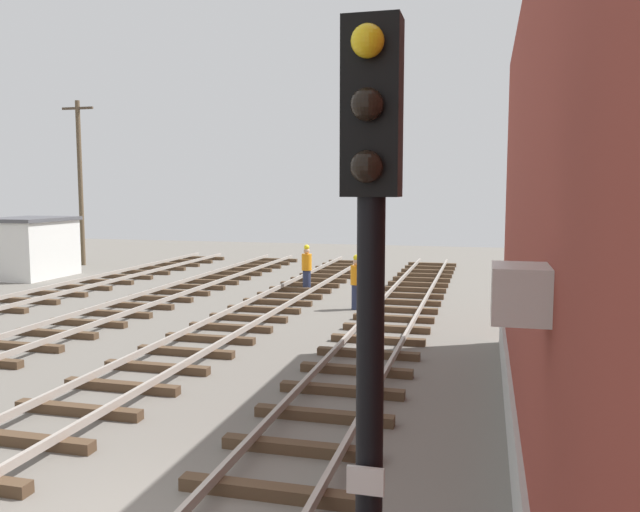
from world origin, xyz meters
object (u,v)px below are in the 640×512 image
(control_hut, at_px, (30,247))
(utility_pole_far, at_px, (80,180))
(track_worker_distant, at_px, (307,268))
(parked_car_green, at_px, (3,251))
(signal_mast, at_px, (370,320))
(track_worker_foreground, at_px, (356,282))

(control_hut, distance_m, utility_pole_far, 5.72)
(utility_pole_far, bearing_deg, track_worker_distant, -21.71)
(utility_pole_far, bearing_deg, parked_car_green, -138.86)
(parked_car_green, height_order, utility_pole_far, utility_pole_far)
(signal_mast, bearing_deg, parked_car_green, 134.53)
(parked_car_green, relative_size, track_worker_foreground, 2.25)
(control_hut, distance_m, parked_car_green, 4.11)
(utility_pole_far, height_order, track_worker_distant, utility_pole_far)
(control_hut, bearing_deg, utility_pole_far, 96.34)
(control_hut, height_order, track_worker_distant, control_hut)
(utility_pole_far, bearing_deg, control_hut, -83.66)
(utility_pole_far, height_order, track_worker_foreground, utility_pole_far)
(track_worker_foreground, relative_size, track_worker_distant, 1.00)
(utility_pole_far, bearing_deg, signal_mast, -52.17)
(parked_car_green, xyz_separation_m, track_worker_foreground, (19.56, -6.34, 0.03))
(track_worker_foreground, xyz_separation_m, track_worker_distant, (-2.66, 3.28, 0.00))
(signal_mast, height_order, control_hut, signal_mast)
(parked_car_green, bearing_deg, utility_pole_far, 41.14)
(signal_mast, bearing_deg, control_hut, 132.80)
(control_hut, distance_m, track_worker_foreground, 16.66)
(parked_car_green, distance_m, utility_pole_far, 5.28)
(parked_car_green, distance_m, track_worker_foreground, 20.56)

